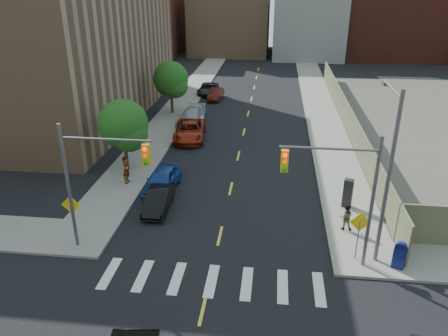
% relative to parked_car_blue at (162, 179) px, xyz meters
% --- Properties ---
extents(sidewalk_nw, '(3.50, 73.00, 0.15)m').
position_rel_parked_car_blue_xyz_m(sidewalk_nw, '(-3.13, 28.19, -0.69)').
color(sidewalk_nw, gray).
rests_on(sidewalk_nw, ground).
extents(sidewalk_ne, '(3.50, 73.00, 0.15)m').
position_rel_parked_car_blue_xyz_m(sidewalk_ne, '(12.37, 28.19, -0.69)').
color(sidewalk_ne, gray).
rests_on(sidewalk_ne, ground).
extents(fence_north, '(0.12, 44.00, 2.50)m').
position_rel_parked_car_blue_xyz_m(fence_north, '(14.22, 14.69, 0.48)').
color(fence_north, '#6A714F').
rests_on(fence_north, ground).
extents(building_nw, '(22.00, 30.00, 16.00)m').
position_rel_parked_car_blue_xyz_m(building_nw, '(-17.38, 16.69, 7.23)').
color(building_nw, '#8C6B4C').
rests_on(building_nw, ground).
extents(bg_bldg_west, '(14.00, 18.00, 12.00)m').
position_rel_parked_car_blue_xyz_m(bg_bldg_west, '(-17.38, 56.69, 5.23)').
color(bg_bldg_west, '#592319').
rests_on(bg_bldg_west, ground).
extents(bg_bldg_midwest, '(14.00, 16.00, 15.00)m').
position_rel_parked_car_blue_xyz_m(bg_bldg_midwest, '(-1.38, 58.69, 6.73)').
color(bg_bldg_midwest, '#8C6B4C').
rests_on(bg_bldg_midwest, ground).
extents(bg_bldg_center, '(12.00, 16.00, 10.00)m').
position_rel_parked_car_blue_xyz_m(bg_bldg_center, '(12.62, 56.69, 4.23)').
color(bg_bldg_center, gray).
rests_on(bg_bldg_center, ground).
extents(bg_bldg_east, '(18.00, 18.00, 16.00)m').
position_rel_parked_car_blue_xyz_m(bg_bldg_east, '(26.62, 58.69, 7.23)').
color(bg_bldg_east, '#592319').
rests_on(bg_bldg_east, ground).
extents(signal_nw, '(4.59, 0.30, 7.00)m').
position_rel_parked_car_blue_xyz_m(signal_nw, '(-1.37, -7.31, 3.76)').
color(signal_nw, '#59595E').
rests_on(signal_nw, ground).
extents(signal_ne, '(4.59, 0.30, 7.00)m').
position_rel_parked_car_blue_xyz_m(signal_ne, '(10.60, -7.31, 3.76)').
color(signal_ne, '#59595E').
rests_on(signal_ne, ground).
extents(streetlight_ne, '(0.25, 3.70, 9.00)m').
position_rel_parked_car_blue_xyz_m(streetlight_ne, '(12.82, -6.41, 4.45)').
color(streetlight_ne, '#59595E').
rests_on(streetlight_ne, ground).
extents(warn_sign_nw, '(1.06, 0.06, 2.83)m').
position_rel_parked_car_blue_xyz_m(warn_sign_nw, '(-3.18, -6.81, 1.23)').
color(warn_sign_nw, '#59595E').
rests_on(warn_sign_nw, ground).
extents(warn_sign_ne, '(1.06, 0.06, 2.83)m').
position_rel_parked_car_blue_xyz_m(warn_sign_ne, '(11.82, -6.81, 1.23)').
color(warn_sign_ne, '#59595E').
rests_on(warn_sign_ne, ground).
extents(warn_sign_midwest, '(1.06, 0.06, 2.83)m').
position_rel_parked_car_blue_xyz_m(warn_sign_midwest, '(-3.18, 6.69, 1.23)').
color(warn_sign_midwest, '#59595E').
rests_on(warn_sign_midwest, ground).
extents(tree_west_near, '(3.66, 3.64, 5.52)m').
position_rel_parked_car_blue_xyz_m(tree_west_near, '(-3.39, 2.74, 2.71)').
color(tree_west_near, '#332114').
rests_on(tree_west_near, ground).
extents(tree_west_far, '(3.66, 3.64, 5.52)m').
position_rel_parked_car_blue_xyz_m(tree_west_far, '(-3.39, 17.74, 2.71)').
color(tree_west_far, '#332114').
rests_on(tree_west_far, ground).
extents(parked_car_blue, '(2.08, 4.60, 1.53)m').
position_rel_parked_car_blue_xyz_m(parked_car_blue, '(0.00, 0.00, 0.00)').
color(parked_car_blue, navy).
rests_on(parked_car_blue, ground).
extents(parked_car_black, '(1.47, 3.96, 1.29)m').
position_rel_parked_car_blue_xyz_m(parked_car_black, '(0.42, -2.69, -0.12)').
color(parked_car_black, black).
rests_on(parked_car_black, ground).
extents(parked_car_red, '(3.14, 5.84, 1.56)m').
position_rel_parked_car_blue_xyz_m(parked_car_red, '(-0.05, 10.22, 0.01)').
color(parked_car_red, maroon).
rests_on(parked_car_red, ground).
extents(parked_car_silver, '(2.40, 5.40, 1.54)m').
position_rel_parked_car_blue_xyz_m(parked_car_silver, '(-0.69, 14.25, 0.00)').
color(parked_car_silver, '#93969A').
rests_on(parked_car_silver, ground).
extents(parked_car_white, '(2.21, 4.64, 1.53)m').
position_rel_parked_car_blue_xyz_m(parked_car_white, '(-0.49, 15.83, -0.00)').
color(parked_car_white, silver).
rests_on(parked_car_white, ground).
extents(parked_car_maroon, '(1.59, 4.02, 1.30)m').
position_rel_parked_car_blue_xyz_m(parked_car_maroon, '(0.42, 23.96, -0.12)').
color(parked_car_maroon, '#43150D').
rests_on(parked_car_maroon, ground).
extents(parked_car_grey, '(2.21, 4.70, 1.30)m').
position_rel_parked_car_blue_xyz_m(parked_car_grey, '(-0.88, 26.48, -0.12)').
color(parked_car_grey, black).
rests_on(parked_car_grey, ground).
extents(mailbox, '(0.72, 0.64, 1.43)m').
position_rel_parked_car_blue_xyz_m(mailbox, '(13.82, -7.31, 0.08)').
color(mailbox, '#0F1658').
rests_on(mailbox, sidewalk_ne).
extents(payphone, '(0.67, 0.61, 1.85)m').
position_rel_parked_car_blue_xyz_m(payphone, '(12.13, -1.22, 0.31)').
color(payphone, black).
rests_on(payphone, sidewalk_ne).
extents(pedestrian_west, '(0.49, 0.73, 1.96)m').
position_rel_parked_car_blue_xyz_m(pedestrian_west, '(-2.66, 0.51, 0.36)').
color(pedestrian_west, gray).
rests_on(pedestrian_west, sidewalk_nw).
extents(pedestrian_east, '(0.80, 0.64, 1.55)m').
position_rel_parked_car_blue_xyz_m(pedestrian_east, '(11.66, -3.98, 0.16)').
color(pedestrian_east, gray).
rests_on(pedestrian_east, sidewalk_ne).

